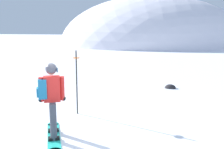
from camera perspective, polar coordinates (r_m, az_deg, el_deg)
name	(u,v)px	position (r m, az deg, el deg)	size (l,w,h in m)	color
ground_plane	(70,142)	(5.87, -9.31, -14.74)	(300.00, 300.00, 0.00)	white
ridge_peak_main	(149,45)	(45.27, 8.34, 6.53)	(31.34, 28.21, 16.57)	white
snowboarder_main	(51,98)	(5.94, -13.51, -5.17)	(1.17, 1.56, 1.71)	#23B7A3
piste_marker_near	(77,77)	(7.45, -7.91, -0.61)	(0.20, 0.20, 1.92)	black
rock_mid	(170,88)	(11.21, 12.89, -3.00)	(0.47, 0.40, 0.33)	#282628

